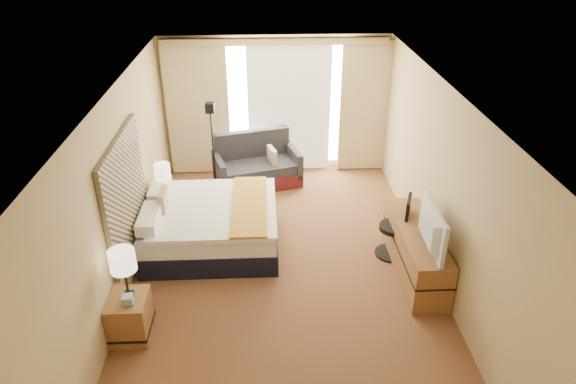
{
  "coord_description": "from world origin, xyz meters",
  "views": [
    {
      "loc": [
        -0.23,
        -5.77,
        4.47
      ],
      "look_at": [
        0.08,
        0.4,
        1.12
      ],
      "focal_mm": 32.0,
      "sensor_mm": 36.0,
      "label": 1
    }
  ],
  "objects_px": {
    "media_dresser": "(415,251)",
    "loveseat": "(257,168)",
    "lamp_left": "(122,262)",
    "bed": "(211,225)",
    "floor_lamp": "(211,129)",
    "desk_chair": "(397,230)",
    "lamp_right": "(162,171)",
    "television": "(425,227)",
    "nightstand_left": "(130,317)",
    "nightstand_right": "(164,210)"
  },
  "relations": [
    {
      "from": "media_dresser",
      "to": "loveseat",
      "type": "relative_size",
      "value": 1.06
    },
    {
      "from": "lamp_left",
      "to": "bed",
      "type": "bearing_deg",
      "value": 66.74
    },
    {
      "from": "media_dresser",
      "to": "floor_lamp",
      "type": "bearing_deg",
      "value": 137.93
    },
    {
      "from": "loveseat",
      "to": "desk_chair",
      "type": "relative_size",
      "value": 1.73
    },
    {
      "from": "lamp_left",
      "to": "floor_lamp",
      "type": "bearing_deg",
      "value": 79.18
    },
    {
      "from": "lamp_right",
      "to": "television",
      "type": "bearing_deg",
      "value": -27.04
    },
    {
      "from": "media_dresser",
      "to": "television",
      "type": "height_order",
      "value": "television"
    },
    {
      "from": "loveseat",
      "to": "lamp_left",
      "type": "distance_m",
      "value": 4.18
    },
    {
      "from": "nightstand_left",
      "to": "media_dresser",
      "type": "xyz_separation_m",
      "value": [
        3.7,
        1.05,
        0.07
      ]
    },
    {
      "from": "floor_lamp",
      "to": "nightstand_right",
      "type": "bearing_deg",
      "value": -120.14
    },
    {
      "from": "nightstand_right",
      "to": "loveseat",
      "type": "distance_m",
      "value": 2.04
    },
    {
      "from": "nightstand_left",
      "to": "floor_lamp",
      "type": "height_order",
      "value": "floor_lamp"
    },
    {
      "from": "bed",
      "to": "television",
      "type": "height_order",
      "value": "television"
    },
    {
      "from": "nightstand_left",
      "to": "lamp_right",
      "type": "height_order",
      "value": "lamp_right"
    },
    {
      "from": "media_dresser",
      "to": "bed",
      "type": "relative_size",
      "value": 0.92
    },
    {
      "from": "nightstand_left",
      "to": "desk_chair",
      "type": "relative_size",
      "value": 0.56
    },
    {
      "from": "nightstand_right",
      "to": "television",
      "type": "distance_m",
      "value": 4.14
    },
    {
      "from": "nightstand_right",
      "to": "floor_lamp",
      "type": "xyz_separation_m",
      "value": [
        0.72,
        1.24,
        0.88
      ]
    },
    {
      "from": "desk_chair",
      "to": "lamp_right",
      "type": "height_order",
      "value": "lamp_right"
    },
    {
      "from": "loveseat",
      "to": "floor_lamp",
      "type": "relative_size",
      "value": 1.03
    },
    {
      "from": "nightstand_left",
      "to": "bed",
      "type": "distance_m",
      "value": 2.07
    },
    {
      "from": "loveseat",
      "to": "floor_lamp",
      "type": "bearing_deg",
      "value": 175.25
    },
    {
      "from": "loveseat",
      "to": "television",
      "type": "xyz_separation_m",
      "value": [
        2.16,
        -3.22,
        0.67
      ]
    },
    {
      "from": "desk_chair",
      "to": "television",
      "type": "relative_size",
      "value": 0.98
    },
    {
      "from": "nightstand_left",
      "to": "lamp_left",
      "type": "distance_m",
      "value": 0.77
    },
    {
      "from": "desk_chair",
      "to": "lamp_left",
      "type": "xyz_separation_m",
      "value": [
        -3.52,
        -1.43,
        0.6
      ]
    },
    {
      "from": "loveseat",
      "to": "television",
      "type": "relative_size",
      "value": 1.69
    },
    {
      "from": "nightstand_left",
      "to": "lamp_right",
      "type": "relative_size",
      "value": 1.04
    },
    {
      "from": "nightstand_right",
      "to": "nightstand_left",
      "type": "bearing_deg",
      "value": -90.0
    },
    {
      "from": "floor_lamp",
      "to": "television",
      "type": "distance_m",
      "value": 4.24
    },
    {
      "from": "television",
      "to": "floor_lamp",
      "type": "bearing_deg",
      "value": 45.64
    },
    {
      "from": "desk_chair",
      "to": "lamp_left",
      "type": "relative_size",
      "value": 1.55
    },
    {
      "from": "bed",
      "to": "lamp_left",
      "type": "bearing_deg",
      "value": -113.26
    },
    {
      "from": "desk_chair",
      "to": "nightstand_left",
      "type": "bearing_deg",
      "value": -137.85
    },
    {
      "from": "television",
      "to": "media_dresser",
      "type": "bearing_deg",
      "value": -5.63
    },
    {
      "from": "bed",
      "to": "nightstand_left",
      "type": "bearing_deg",
      "value": -113.08
    },
    {
      "from": "nightstand_right",
      "to": "bed",
      "type": "xyz_separation_m",
      "value": [
        0.81,
        -0.6,
        0.07
      ]
    },
    {
      "from": "bed",
      "to": "floor_lamp",
      "type": "bearing_deg",
      "value": 92.79
    },
    {
      "from": "media_dresser",
      "to": "floor_lamp",
      "type": "relative_size",
      "value": 1.1
    },
    {
      "from": "desk_chair",
      "to": "television",
      "type": "height_order",
      "value": "television"
    },
    {
      "from": "bed",
      "to": "lamp_right",
      "type": "bearing_deg",
      "value": 141.27
    },
    {
      "from": "desk_chair",
      "to": "television",
      "type": "distance_m",
      "value": 0.98
    },
    {
      "from": "lamp_right",
      "to": "television",
      "type": "relative_size",
      "value": 0.53
    },
    {
      "from": "floor_lamp",
      "to": "lamp_right",
      "type": "xyz_separation_m",
      "value": [
        -0.68,
        -1.22,
        -0.2
      ]
    },
    {
      "from": "media_dresser",
      "to": "desk_chair",
      "type": "relative_size",
      "value": 1.84
    },
    {
      "from": "lamp_left",
      "to": "media_dresser",
      "type": "bearing_deg",
      "value": 15.15
    },
    {
      "from": "media_dresser",
      "to": "desk_chair",
      "type": "xyz_separation_m",
      "value": [
        -0.16,
        0.43,
        0.09
      ]
    },
    {
      "from": "nightstand_right",
      "to": "floor_lamp",
      "type": "height_order",
      "value": "floor_lamp"
    },
    {
      "from": "nightstand_right",
      "to": "loveseat",
      "type": "xyz_separation_m",
      "value": [
        1.49,
        1.39,
        0.04
      ]
    },
    {
      "from": "television",
      "to": "bed",
      "type": "bearing_deg",
      "value": 68.59
    }
  ]
}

